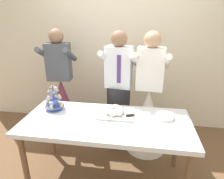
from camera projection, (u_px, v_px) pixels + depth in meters
The scene contains 9 objects.
ground_plane at pixel (107, 176), 2.39m from camera, with size 8.00×8.00×0.00m, color brown.
rear_wall at pixel (121, 40), 3.19m from camera, with size 5.20×0.10×2.90m, color beige.
dessert_table at pixel (106, 126), 2.14m from camera, with size 1.80×0.80×0.78m.
cupcake_stand at pixel (54, 100), 2.32m from camera, with size 0.23×0.23×0.31m.
main_cake_tray at pixel (115, 112), 2.22m from camera, with size 0.42×0.33×0.13m.
plate_stack at pixel (165, 116), 2.15m from camera, with size 0.20×0.20×0.04m.
person_groom at pixel (118, 98), 2.74m from camera, with size 0.51×0.54×1.66m.
person_bride at pixel (147, 112), 2.72m from camera, with size 0.56×0.56×1.66m.
person_guest at pixel (62, 100), 3.09m from camera, with size 0.56×0.56×1.66m.
Camera 1 is at (0.34, -1.83, 1.84)m, focal length 31.72 mm.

